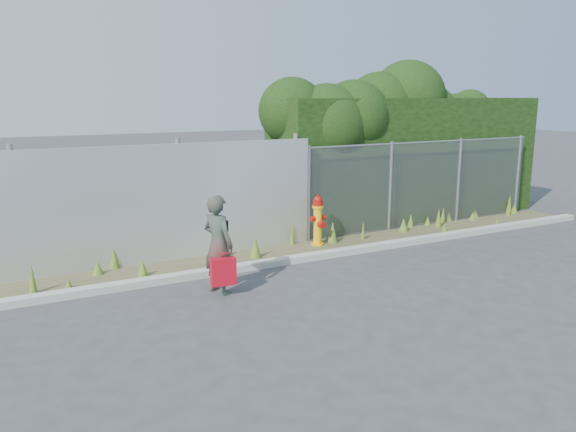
% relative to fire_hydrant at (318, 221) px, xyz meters
% --- Properties ---
extents(ground, '(80.00, 80.00, 0.00)m').
position_rel_fire_hydrant_xyz_m(ground, '(-1.05, -2.61, -0.52)').
color(ground, '#3C3C3F').
rests_on(ground, ground).
extents(curb, '(16.00, 0.22, 0.12)m').
position_rel_fire_hydrant_xyz_m(curb, '(-1.05, -0.81, -0.46)').
color(curb, '#A9A699').
rests_on(curb, ground).
extents(weed_strip, '(16.00, 1.36, 0.52)m').
position_rel_fire_hydrant_xyz_m(weed_strip, '(-0.42, -0.05, -0.42)').
color(weed_strip, brown).
rests_on(weed_strip, ground).
extents(corrugated_fence, '(8.50, 0.21, 2.30)m').
position_rel_fire_hydrant_xyz_m(corrugated_fence, '(-4.29, 0.40, 0.58)').
color(corrugated_fence, silver).
rests_on(corrugated_fence, ground).
extents(chainlink_fence, '(6.50, 0.07, 2.05)m').
position_rel_fire_hydrant_xyz_m(chainlink_fence, '(3.20, 0.39, 0.51)').
color(chainlink_fence, gray).
rests_on(chainlink_fence, ground).
extents(hedge, '(7.62, 2.13, 3.93)m').
position_rel_fire_hydrant_xyz_m(hedge, '(3.07, 1.45, 1.56)').
color(hedge, black).
rests_on(hedge, ground).
extents(fire_hydrant, '(0.36, 0.32, 1.08)m').
position_rel_fire_hydrant_xyz_m(fire_hydrant, '(0.00, 0.00, 0.00)').
color(fire_hydrant, yellow).
rests_on(fire_hydrant, ground).
extents(woman, '(0.58, 0.68, 1.57)m').
position_rel_fire_hydrant_xyz_m(woman, '(-2.83, -1.67, 0.26)').
color(woman, '#10654F').
rests_on(woman, ground).
extents(red_tote_bag, '(0.39, 0.14, 0.51)m').
position_rel_fire_hydrant_xyz_m(red_tote_bag, '(-2.85, -1.90, -0.11)').
color(red_tote_bag, '#A8092A').
extents(black_shoulder_bag, '(0.24, 0.10, 0.18)m').
position_rel_fire_hydrant_xyz_m(black_shoulder_bag, '(-2.73, -1.52, 0.51)').
color(black_shoulder_bag, black).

